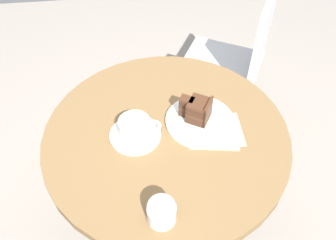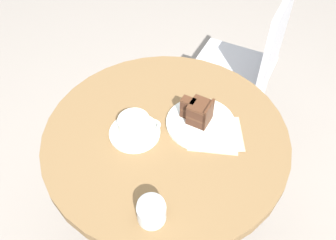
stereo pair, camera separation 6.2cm
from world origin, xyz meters
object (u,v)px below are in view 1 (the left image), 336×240
object	(u,v)px
saucer	(135,134)
cake_slice	(197,110)
cake_plate	(200,121)
coffee_cup	(135,128)
sugar_pot	(161,211)
fork	(220,119)
teaspoon	(149,141)
napkin	(216,131)
cafe_chair	(238,58)

from	to	relation	value
saucer	cake_slice	xyz separation A→B (m)	(0.20, 0.04, 0.05)
saucer	cake_plate	size ratio (longest dim) A/B	0.73
cake_plate	cake_slice	bearing A→B (deg)	136.77
coffee_cup	cake_slice	size ratio (longest dim) A/B	1.21
saucer	coffee_cup	distance (m)	0.04
sugar_pot	cake_slice	bearing A→B (deg)	65.65
fork	saucer	bearing A→B (deg)	-112.17
teaspoon	cake_plate	size ratio (longest dim) A/B	0.45
saucer	cake_slice	bearing A→B (deg)	10.48
napkin	cafe_chair	xyz separation A→B (m)	(0.26, 0.63, -0.23)
cake_slice	napkin	world-z (taller)	cake_slice
teaspoon	cake_plate	xyz separation A→B (m)	(0.17, 0.07, -0.01)
cake_plate	cafe_chair	world-z (taller)	cafe_chair
cake_slice	napkin	bearing A→B (deg)	-43.69
saucer	cafe_chair	world-z (taller)	cafe_chair
saucer	cake_plate	bearing A→B (deg)	7.66
cake_plate	saucer	bearing A→B (deg)	-172.34
saucer	napkin	bearing A→B (deg)	-3.49
fork	cafe_chair	size ratio (longest dim) A/B	0.16
saucer	fork	distance (m)	0.27
teaspoon	cake_plate	distance (m)	0.18
cake_plate	sugar_pot	bearing A→B (deg)	-116.32
cake_slice	napkin	size ratio (longest dim) A/B	0.60
teaspoon	sugar_pot	size ratio (longest dim) A/B	1.28
cafe_chair	sugar_pot	distance (m)	1.05
coffee_cup	teaspoon	world-z (taller)	coffee_cup
teaspoon	cafe_chair	world-z (taller)	cafe_chair
fork	coffee_cup	bearing A→B (deg)	-110.88
sugar_pot	saucer	bearing A→B (deg)	100.20
cake_plate	teaspoon	bearing A→B (deg)	-158.74
cake_slice	cafe_chair	xyz separation A→B (m)	(0.32, 0.58, -0.27)
fork	napkin	size ratio (longest dim) A/B	0.75
cake_plate	cake_slice	xyz separation A→B (m)	(-0.01, 0.01, 0.04)
fork	sugar_pot	bearing A→B (deg)	-61.93
teaspoon	coffee_cup	bearing A→B (deg)	-111.01
cake_plate	sugar_pot	size ratio (longest dim) A/B	2.87
fork	sugar_pot	distance (m)	0.38
fork	napkin	world-z (taller)	fork
teaspoon	cafe_chair	distance (m)	0.84
sugar_pot	fork	bearing A→B (deg)	54.68
cake_plate	fork	xyz separation A→B (m)	(0.06, -0.01, 0.01)
coffee_cup	fork	world-z (taller)	coffee_cup
fork	sugar_pot	xyz separation A→B (m)	(-0.22, -0.31, 0.02)
coffee_cup	cake_plate	distance (m)	0.21
fork	napkin	bearing A→B (deg)	-51.93
saucer	fork	world-z (taller)	fork
cafe_chair	saucer	bearing A→B (deg)	-11.80
napkin	saucer	bearing A→B (deg)	176.51
cake_slice	sugar_pot	world-z (taller)	cake_slice
coffee_cup	cake_slice	bearing A→B (deg)	12.26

